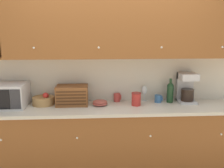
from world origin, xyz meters
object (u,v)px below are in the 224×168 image
at_px(microwave, 5,95).
at_px(wine_glass, 144,90).
at_px(mug, 158,99).
at_px(coffee_maker, 187,87).
at_px(bread_box, 72,95).
at_px(mug_blue_second, 117,97).
at_px(storage_canister, 136,99).
at_px(bowl_stack_on_counter, 100,103).
at_px(fruit_basket, 44,100).
at_px(wine_bottle, 170,92).

relative_size(microwave, wine_glass, 2.48).
xyz_separation_m(mug, coffee_maker, (0.37, -0.01, 0.15)).
bearing_deg(coffee_maker, bread_box, -178.86).
bearing_deg(wine_glass, mug_blue_second, -179.15).
bearing_deg(storage_canister, bowl_stack_on_counter, 176.14).
xyz_separation_m(fruit_basket, mug, (1.50, 0.02, -0.01)).
relative_size(microwave, mug, 5.11).
distance_m(bread_box, wine_bottle, 1.28).
distance_m(bowl_stack_on_counter, storage_canister, 0.46).
height_order(bowl_stack_on_counter, wine_bottle, wine_bottle).
bearing_deg(storage_canister, mug, 21.82).
bearing_deg(coffee_maker, mug, 178.50).
height_order(storage_canister, wine_glass, wine_glass).
bearing_deg(bread_box, coffee_maker, 1.14).
bearing_deg(storage_canister, bread_box, 173.88).
xyz_separation_m(fruit_basket, wine_glass, (1.32, 0.10, 0.09)).
bearing_deg(fruit_basket, wine_glass, 4.43).
bearing_deg(mug, storage_canister, -158.18).
height_order(fruit_basket, storage_canister, storage_canister).
relative_size(mug, wine_bottle, 0.32).
bearing_deg(fruit_basket, coffee_maker, 0.26).
relative_size(microwave, storage_canister, 3.18).
distance_m(bread_box, mug_blue_second, 0.60).
relative_size(fruit_basket, mug, 2.70).
bearing_deg(wine_bottle, wine_glass, 163.92).
bearing_deg(coffee_maker, bowl_stack_on_counter, -175.71).
xyz_separation_m(microwave, bread_box, (0.82, 0.04, -0.02)).
bearing_deg(coffee_maker, wine_glass, 170.21).
relative_size(microwave, bowl_stack_on_counter, 2.75).
bearing_deg(coffee_maker, wine_bottle, -179.91).
bearing_deg(microwave, wine_glass, 5.42).
bearing_deg(microwave, fruit_basket, 8.27).
xyz_separation_m(fruit_basket, bowl_stack_on_counter, (0.72, -0.08, -0.02)).
relative_size(bowl_stack_on_counter, storage_canister, 1.16).
relative_size(mug_blue_second, coffee_maker, 0.28).
distance_m(microwave, storage_canister, 1.64).
height_order(mug_blue_second, wine_bottle, wine_bottle).
bearing_deg(fruit_basket, wine_bottle, 0.29).
relative_size(mug_blue_second, wine_bottle, 0.34).
xyz_separation_m(wine_bottle, coffee_maker, (0.22, 0.00, 0.05)).
xyz_separation_m(storage_canister, mug, (0.32, 0.13, -0.03)).
xyz_separation_m(bread_box, mug_blue_second, (0.59, 0.12, -0.07)).
distance_m(fruit_basket, coffee_maker, 1.87).
height_order(microwave, fruit_basket, microwave).
relative_size(bread_box, wine_bottle, 1.24).
relative_size(fruit_basket, storage_canister, 1.68).
bearing_deg(bowl_stack_on_counter, mug_blue_second, 36.75).
height_order(mug, wine_bottle, wine_bottle).
relative_size(fruit_basket, mug_blue_second, 2.56).
height_order(fruit_basket, coffee_maker, coffee_maker).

